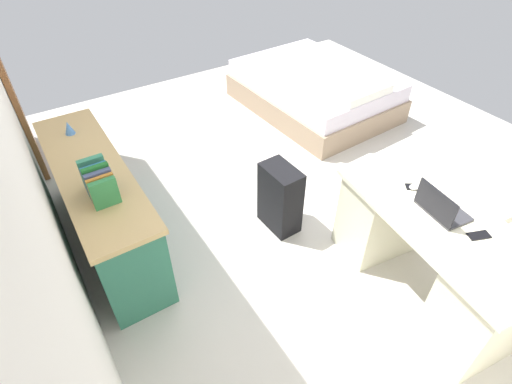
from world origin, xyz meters
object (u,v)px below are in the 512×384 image
Objects in this scene: suitcase_black at (280,198)px; cell_phone_by_mouse at (416,187)px; office_chair at (488,203)px; figurine_small at (69,128)px; desk at (428,254)px; cell_phone_near_laptop at (479,235)px; computer_mouse at (416,186)px; laptop at (440,207)px; bed at (314,90)px; credenza at (102,206)px.

suitcase_black is 4.48× the size of cell_phone_by_mouse.
office_chair reaches higher than suitcase_black.
suitcase_black is at bearing -131.92° from figurine_small.
desk is 1.21m from suitcase_black.
office_chair is 0.86m from cell_phone_near_laptop.
computer_mouse is (0.30, -0.08, 0.36)m from desk.
laptop is 3.06× the size of figurine_small.
cell_phone_by_mouse is (-2.30, 1.01, 0.49)m from bed.
suitcase_black is at bearing 71.39° from cell_phone_by_mouse.
office_chair is 0.52× the size of credenza.
computer_mouse is at bearing -136.66° from figurine_small.
credenza reaches higher than bed.
suitcase_black is 1.08m from computer_mouse.
bed is (2.53, -0.32, -0.18)m from office_chair.
computer_mouse is 0.01m from cell_phone_by_mouse.
figurine_small reaches higher than credenza.
suitcase_black is at bearing -115.43° from credenza.
suitcase_black is at bearing 23.48° from desk.
computer_mouse is at bearing -127.43° from credenza.
laptop is at bearing 92.07° from office_chair.
desk is at bearing -141.96° from figurine_small.
bed is 17.83× the size of figurine_small.
computer_mouse is at bearing 148.83° from cell_phone_by_mouse.
credenza is 0.92× the size of bed.
cell_phone_by_mouse is 2.72m from figurine_small.
credenza is 13.24× the size of cell_phone_near_laptop.
office_chair is at bearing 172.81° from bed.
cell_phone_by_mouse is at bearing 16.73° from cell_phone_near_laptop.
cell_phone_near_laptop is 1.24× the size of figurine_small.
desk is 1.61× the size of office_chair.
suitcase_black is at bearing 133.27° from bed.
office_chair is 2.55m from bed.
figurine_small is at bearing 96.45° from bed.
figurine_small reaches higher than computer_mouse.
suitcase_black is at bearing 43.05° from cell_phone_near_laptop.
office_chair reaches higher than credenza.
office_chair is 0.86m from laptop.
figurine_small is (2.20, 2.57, 0.40)m from office_chair.
desk is 0.48m from computer_mouse.
bed is at bearing -16.45° from computer_mouse.
office_chair is at bearing -46.76° from cell_phone_near_laptop.
cell_phone_by_mouse reaches higher than bed.
cell_phone_near_laptop reaches higher than suitcase_black.
laptop is at bearing -157.22° from suitcase_black.
cell_phone_by_mouse is (0.30, -0.09, 0.35)m from desk.
office_chair is at bearing -100.24° from computer_mouse.
cell_phone_by_mouse is (0.52, -0.04, 0.00)m from cell_phone_near_laptop.
desk is at bearing 172.10° from computer_mouse.
suitcase_black is 1.08m from cell_phone_by_mouse.
desk is at bearing -160.61° from cell_phone_by_mouse.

